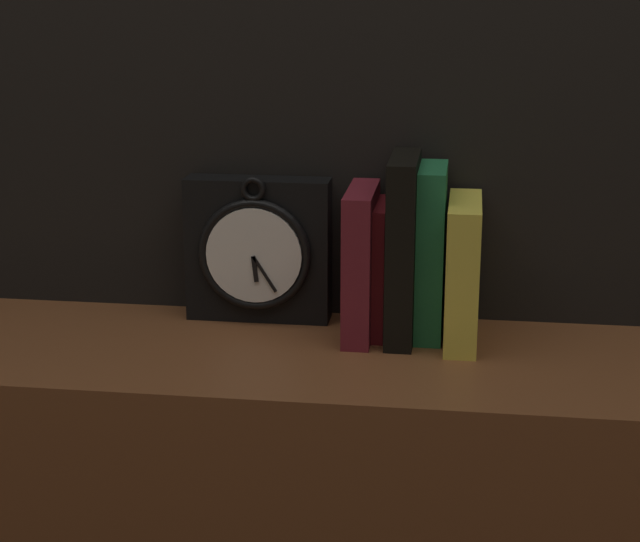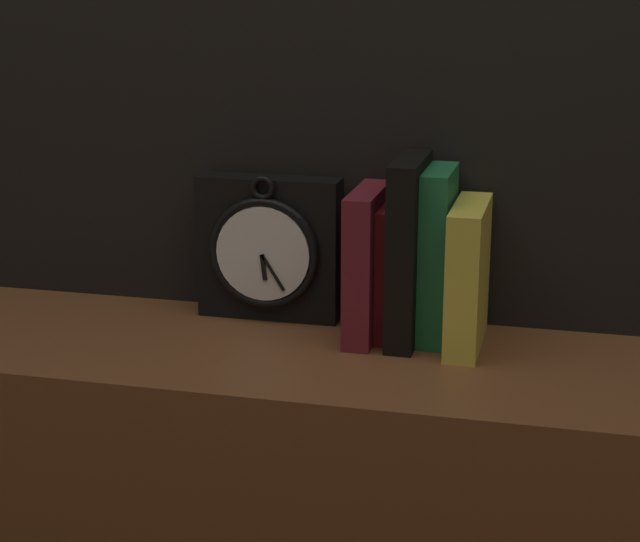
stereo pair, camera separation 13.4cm
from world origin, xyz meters
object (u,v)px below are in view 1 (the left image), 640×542
(book_slot0_maroon, at_px, (361,263))
(book_slot3_green, at_px, (431,252))
(book_slot2_black, at_px, (403,248))
(book_slot4_yellow, at_px, (463,272))
(book_slot1_maroon, at_px, (381,268))
(clock, at_px, (258,250))

(book_slot0_maroon, bearing_deg, book_slot3_green, 8.74)
(book_slot0_maroon, bearing_deg, book_slot2_black, 0.55)
(book_slot4_yellow, bearing_deg, book_slot3_green, 155.03)
(book_slot1_maroon, bearing_deg, book_slot2_black, -26.03)
(book_slot3_green, bearing_deg, book_slot4_yellow, -24.97)
(book_slot0_maroon, bearing_deg, clock, 163.80)
(book_slot3_green, bearing_deg, book_slot1_maroon, 179.57)
(clock, relative_size, book_slot1_maroon, 1.17)
(book_slot1_maroon, bearing_deg, clock, 170.74)
(book_slot2_black, bearing_deg, clock, 168.18)
(book_slot2_black, bearing_deg, book_slot4_yellow, -4.63)
(clock, height_order, book_slot2_black, book_slot2_black)
(book_slot0_maroon, bearing_deg, book_slot4_yellow, -2.52)
(book_slot0_maroon, relative_size, book_slot2_black, 0.82)
(book_slot2_black, bearing_deg, book_slot1_maroon, 153.97)
(book_slot4_yellow, bearing_deg, book_slot2_black, 175.37)
(clock, xyz_separation_m, book_slot0_maroon, (0.15, -0.04, -0.00))
(book_slot4_yellow, bearing_deg, book_slot0_maroon, 177.48)
(book_slot1_maroon, distance_m, book_slot2_black, 0.05)
(book_slot3_green, distance_m, book_slot4_yellow, 0.05)
(clock, bearing_deg, book_slot0_maroon, -16.20)
(clock, xyz_separation_m, book_slot4_yellow, (0.28, -0.05, -0.01))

